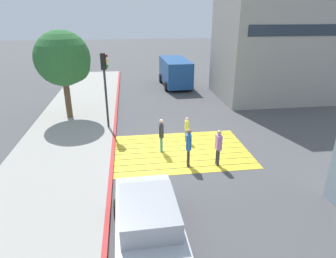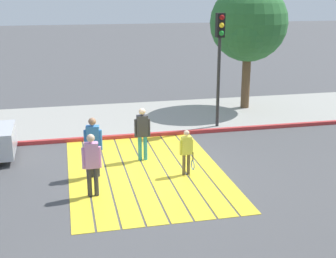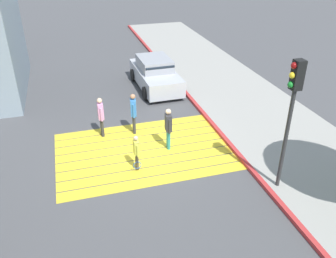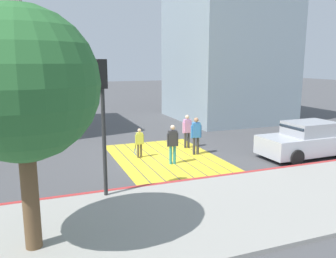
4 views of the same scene
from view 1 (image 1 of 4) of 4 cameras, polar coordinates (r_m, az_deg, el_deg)
name	(u,v)px [view 1 (image 1 of 4)]	position (r m, az deg, el deg)	size (l,w,h in m)	color
ground_plane	(181,151)	(14.23, 2.55, -4.27)	(120.00, 120.00, 0.00)	#4C4C4F
crosswalk_stripes	(181,151)	(14.23, 2.55, -4.25)	(6.40, 4.35, 0.01)	yellow
sidewalk_west	(61,157)	(14.38, -20.08, -5.14)	(4.80, 40.00, 0.12)	#9E9B93
curb_painted	(113,154)	(14.04, -10.67, -4.76)	(0.16, 40.00, 0.13)	#BC3333
building_far_north	(276,34)	(23.82, 20.24, 16.83)	(8.00, 6.03, 9.33)	gray
car_parked_near_curb	(148,225)	(8.67, -3.82, -17.99)	(2.06, 4.34, 1.57)	silver
van_down_street	(175,72)	(26.39, 1.40, 11.05)	(2.49, 5.26, 2.35)	#1E4C8C
traffic_light_corner	(105,76)	(16.28, -12.13, 9.99)	(0.39, 0.28, 4.24)	#2D2D2D
street_tree	(64,60)	(18.49, -19.45, 12.51)	(3.20, 3.20, 5.32)	brown
pedestrian_adult_lead	(161,133)	(13.78, -1.31, -0.79)	(0.24, 0.48, 1.64)	teal
pedestrian_adult_trailing	(218,145)	(12.74, 9.75, -3.11)	(0.22, 0.48, 1.64)	#333338
pedestrian_adult_side	(189,145)	(12.53, 4.02, -3.08)	(0.27, 0.50, 1.71)	#333338
pedestrian_child_with_racket	(187,128)	(14.99, 3.64, 0.21)	(0.28, 0.40, 1.31)	brown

